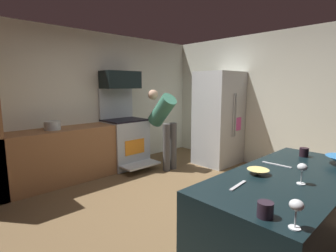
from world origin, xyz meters
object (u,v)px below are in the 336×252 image
microwave (121,80)px  mug_tea (265,210)px  mixing_bowl_small (258,172)px  mug_coffee (304,152)px  oven_range (125,141)px  wine_glass_near (296,207)px  wine_glass_mid (302,169)px  person_cook (164,122)px  stock_pot (52,126)px  refrigerator (219,118)px

microwave → mug_tea: microwave is taller
mixing_bowl_small → mug_coffee: bearing=-4.5°
oven_range → wine_glass_near: size_ratio=10.15×
wine_glass_mid → mug_coffee: bearing=17.7°
person_cook → wine_glass_near: size_ratio=10.00×
mixing_bowl_small → wine_glass_mid: size_ratio=1.12×
wine_glass_near → mug_tea: size_ratio=1.76×
stock_pot → wine_glass_near: bearing=-92.7°
wine_glass_near → mug_tea: bearing=90.9°
refrigerator → wine_glass_near: size_ratio=12.32×
wine_glass_near → wine_glass_mid: (0.64, 0.20, 0.00)m
person_cook → stock_pot: size_ratio=6.10×
wine_glass_near → mug_tea: wine_glass_near is taller
mug_coffee → mug_tea: size_ratio=1.03×
microwave → person_cook: (0.49, -0.72, -0.80)m
oven_range → wine_glass_near: bearing=-112.1°
microwave → oven_range: bearing=-90.0°
mixing_bowl_small → wine_glass_mid: wine_glass_mid is taller
person_cook → mug_coffee: (-0.60, -2.72, 0.03)m
wine_glass_mid → stock_pot: wine_glass_mid is taller
wine_glass_near → mug_coffee: (1.44, 0.45, -0.07)m
oven_range → mug_tea: oven_range is taller
refrigerator → wine_glass_mid: (-2.43, -2.45, 0.08)m
wine_glass_near → mug_coffee: wine_glass_near is taller
refrigerator → wine_glass_near: bearing=-139.3°
refrigerator → mixing_bowl_small: bearing=-139.1°
person_cook → mixing_bowl_small: person_cook is taller
wine_glass_mid → mug_tea: 0.65m
wine_glass_mid → stock_pot: (-0.46, 3.61, -0.05)m
microwave → wine_glass_near: bearing=-111.6°
person_cook → mixing_bowl_small: bearing=-118.1°
microwave → person_cook: 1.18m
oven_range → microwave: size_ratio=2.09×
oven_range → stock_pot: (-1.37, 0.01, 0.46)m
mug_tea → wine_glass_near: bearing=-89.1°
microwave → mixing_bowl_small: size_ratio=4.26×
mug_coffee → stock_pot: bearing=110.5°
refrigerator → mixing_bowl_small: refrigerator is taller
wine_glass_near → wine_glass_mid: 0.67m
microwave → mixing_bowl_small: (-0.93, -3.37, -0.79)m
wine_glass_mid → mug_coffee: (0.79, 0.25, -0.07)m
person_cook → oven_range: bearing=128.1°
wine_glass_mid → mug_tea: (-0.64, -0.04, -0.07)m
person_cook → wine_glass_near: person_cook is taller
refrigerator → stock_pot: (-2.90, 1.16, 0.03)m
mug_coffee → person_cook: bearing=77.6°
person_cook → mug_tea: size_ratio=17.62×
mug_tea → wine_glass_mid: bearing=3.7°
person_cook → stock_pot: bearing=161.1°
person_cook → mug_coffee: bearing=-102.4°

